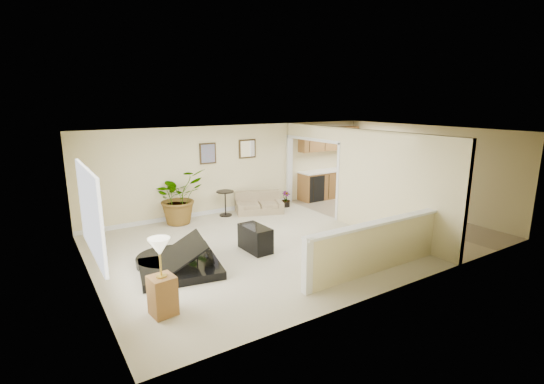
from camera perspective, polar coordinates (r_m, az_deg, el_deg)
floor at (r=9.43m, az=3.79°, el=-6.64°), size 9.00×9.00×0.00m
back_wall at (r=11.59m, az=-4.92°, el=3.47°), size 9.00×0.04×2.50m
front_wall at (r=6.97m, az=18.68°, el=-3.69°), size 9.00×0.04×2.50m
left_wall at (r=7.43m, az=-25.36°, el=-3.25°), size 0.04×6.00×2.50m
right_wall at (r=12.25m, az=21.16°, el=3.16°), size 0.04×6.00×2.50m
ceiling at (r=8.90m, az=4.03°, el=8.69°), size 9.00×6.00×0.04m
kitchen_vinyl at (r=11.49m, az=16.61°, el=-3.51°), size 2.70×6.00×0.01m
interior_partition at (r=10.42m, az=11.09°, el=2.01°), size 0.18×5.99×2.50m
pony_half_wall at (r=7.69m, az=14.57°, el=-7.61°), size 3.42×0.22×1.00m
left_window at (r=6.90m, az=-24.84°, el=-2.67°), size 0.05×2.15×1.45m
wall_art_left at (r=11.09m, az=-9.27°, el=5.53°), size 0.48×0.04×0.58m
wall_mirror at (r=11.62m, az=-3.59°, el=6.27°), size 0.55×0.04×0.55m
kitchen_cabinets at (r=13.20m, az=8.04°, el=2.91°), size 2.36×0.65×2.33m
piano at (r=7.71m, az=-13.93°, el=-7.01°), size 1.91×1.94×1.39m
piano_bench at (r=8.57m, az=-2.44°, el=-6.74°), size 0.45×0.83×0.54m
loveseat at (r=11.46m, az=-1.98°, el=-1.51°), size 1.58×1.18×0.76m
accent_table at (r=11.13m, az=-6.79°, el=-1.15°), size 0.49×0.49×0.71m
palm_plant at (r=10.62m, az=-13.37°, el=-0.70°), size 1.58×1.46×1.45m
small_plant at (r=12.05m, az=2.01°, el=-1.18°), size 0.28×0.28×0.49m
lamp_stand at (r=6.28m, az=-15.67°, el=-12.53°), size 0.40×0.40×1.22m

